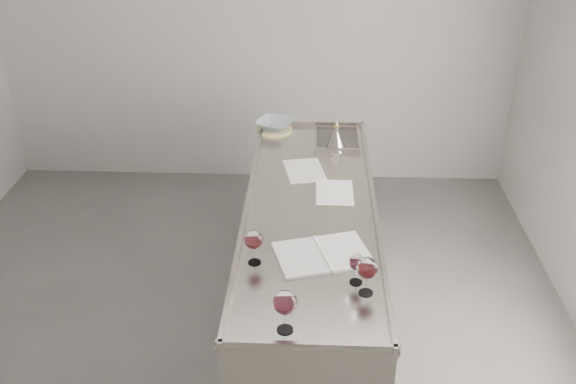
{
  "coord_description": "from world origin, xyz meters",
  "views": [
    {
      "loc": [
        0.5,
        -2.92,
        2.8
      ],
      "look_at": [
        0.37,
        0.31,
        1.02
      ],
      "focal_mm": 40.0,
      "sensor_mm": 36.0,
      "label": 1
    }
  ],
  "objects_px": {
    "wine_glass_middle": "(285,303)",
    "wine_glass_small": "(357,263)",
    "wine_glass_right": "(367,269)",
    "notebook": "(323,254)",
    "wine_funnel": "(336,140)",
    "counter": "(309,271)",
    "wine_glass_left": "(254,241)",
    "ceramic_bowl": "(274,124)"
  },
  "relations": [
    {
      "from": "counter",
      "to": "wine_glass_left",
      "type": "xyz_separation_m",
      "value": [
        -0.28,
        -0.58,
        0.6
      ]
    },
    {
      "from": "wine_glass_right",
      "to": "wine_glass_left",
      "type": "bearing_deg",
      "value": 157.56
    },
    {
      "from": "wine_glass_left",
      "to": "wine_funnel",
      "type": "bearing_deg",
      "value": 72.24
    },
    {
      "from": "counter",
      "to": "wine_glass_middle",
      "type": "distance_m",
      "value": 1.25
    },
    {
      "from": "notebook",
      "to": "counter",
      "type": "bearing_deg",
      "value": 80.92
    },
    {
      "from": "wine_glass_middle",
      "to": "wine_glass_small",
      "type": "bearing_deg",
      "value": 47.54
    },
    {
      "from": "wine_glass_left",
      "to": "wine_glass_small",
      "type": "relative_size",
      "value": 1.17
    },
    {
      "from": "wine_glass_middle",
      "to": "wine_glass_small",
      "type": "xyz_separation_m",
      "value": [
        0.32,
        0.35,
        -0.03
      ]
    },
    {
      "from": "wine_glass_right",
      "to": "notebook",
      "type": "distance_m",
      "value": 0.38
    },
    {
      "from": "wine_glass_right",
      "to": "counter",
      "type": "bearing_deg",
      "value": 108.3
    },
    {
      "from": "wine_glass_left",
      "to": "counter",
      "type": "bearing_deg",
      "value": 64.72
    },
    {
      "from": "counter",
      "to": "wine_funnel",
      "type": "bearing_deg",
      "value": 78.26
    },
    {
      "from": "wine_glass_left",
      "to": "wine_glass_middle",
      "type": "relative_size",
      "value": 0.9
    },
    {
      "from": "notebook",
      "to": "wine_glass_small",
      "type": "bearing_deg",
      "value": -71.1
    },
    {
      "from": "wine_glass_middle",
      "to": "ceramic_bowl",
      "type": "bearing_deg",
      "value": 94.66
    },
    {
      "from": "ceramic_bowl",
      "to": "notebook",
      "type": "bearing_deg",
      "value": -77.81
    },
    {
      "from": "counter",
      "to": "wine_glass_right",
      "type": "height_order",
      "value": "wine_glass_right"
    },
    {
      "from": "wine_glass_right",
      "to": "notebook",
      "type": "bearing_deg",
      "value": 123.55
    },
    {
      "from": "wine_glass_middle",
      "to": "ceramic_bowl",
      "type": "height_order",
      "value": "wine_glass_middle"
    },
    {
      "from": "notebook",
      "to": "wine_funnel",
      "type": "height_order",
      "value": "wine_funnel"
    },
    {
      "from": "wine_glass_middle",
      "to": "notebook",
      "type": "distance_m",
      "value": 0.61
    },
    {
      "from": "wine_glass_right",
      "to": "wine_glass_small",
      "type": "xyz_separation_m",
      "value": [
        -0.04,
        0.08,
        -0.03
      ]
    },
    {
      "from": "wine_glass_middle",
      "to": "ceramic_bowl",
      "type": "xyz_separation_m",
      "value": [
        -0.18,
        2.16,
        -0.09
      ]
    },
    {
      "from": "wine_glass_middle",
      "to": "wine_funnel",
      "type": "bearing_deg",
      "value": 82.0
    },
    {
      "from": "wine_glass_middle",
      "to": "wine_glass_right",
      "type": "height_order",
      "value": "wine_glass_middle"
    },
    {
      "from": "wine_glass_right",
      "to": "wine_glass_small",
      "type": "height_order",
      "value": "wine_glass_right"
    },
    {
      "from": "wine_glass_small",
      "to": "wine_glass_right",
      "type": "bearing_deg",
      "value": -62.5
    },
    {
      "from": "counter",
      "to": "notebook",
      "type": "bearing_deg",
      "value": -82.44
    },
    {
      "from": "counter",
      "to": "wine_glass_small",
      "type": "distance_m",
      "value": 0.96
    },
    {
      "from": "wine_glass_middle",
      "to": "notebook",
      "type": "xyz_separation_m",
      "value": [
        0.17,
        0.58,
        -0.14
      ]
    },
    {
      "from": "wine_glass_small",
      "to": "counter",
      "type": "bearing_deg",
      "value": 107.21
    },
    {
      "from": "counter",
      "to": "wine_glass_left",
      "type": "relative_size",
      "value": 13.03
    },
    {
      "from": "wine_glass_right",
      "to": "wine_glass_small",
      "type": "bearing_deg",
      "value": 117.5
    },
    {
      "from": "wine_glass_right",
      "to": "wine_glass_middle",
      "type": "bearing_deg",
      "value": -143.12
    },
    {
      "from": "wine_glass_right",
      "to": "notebook",
      "type": "relative_size",
      "value": 0.36
    },
    {
      "from": "wine_glass_right",
      "to": "wine_glass_small",
      "type": "distance_m",
      "value": 0.09
    },
    {
      "from": "ceramic_bowl",
      "to": "wine_funnel",
      "type": "height_order",
      "value": "wine_funnel"
    },
    {
      "from": "wine_glass_right",
      "to": "wine_funnel",
      "type": "xyz_separation_m",
      "value": [
        -0.1,
        1.59,
        -0.07
      ]
    },
    {
      "from": "notebook",
      "to": "wine_funnel",
      "type": "relative_size",
      "value": 2.49
    },
    {
      "from": "wine_glass_left",
      "to": "wine_glass_small",
      "type": "height_order",
      "value": "wine_glass_left"
    },
    {
      "from": "wine_funnel",
      "to": "notebook",
      "type": "bearing_deg",
      "value": -94.27
    },
    {
      "from": "wine_glass_small",
      "to": "wine_funnel",
      "type": "xyz_separation_m",
      "value": [
        -0.06,
        1.51,
        -0.05
      ]
    }
  ]
}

